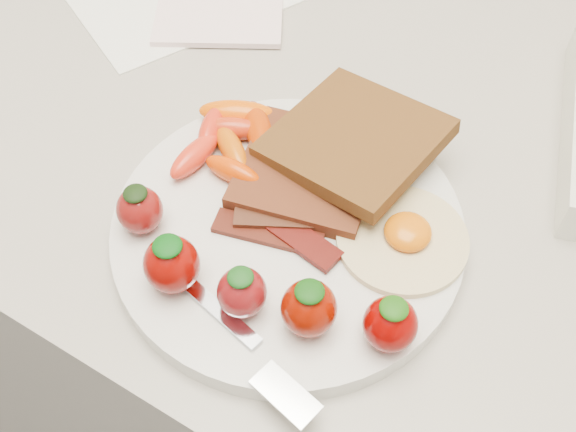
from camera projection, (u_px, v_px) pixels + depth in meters
The scene contains 9 objects.
counter at pixel (346, 359), 0.99m from camera, with size 2.00×0.60×0.90m, color gray.
plate at pixel (288, 231), 0.56m from camera, with size 0.27×0.27×0.02m, color silver.
toast_lower at pixel (308, 171), 0.57m from camera, with size 0.10×0.10×0.01m, color #34150C.
toast_upper at pixel (355, 140), 0.57m from camera, with size 0.12×0.12×0.01m, color black.
fried_egg at pixel (404, 237), 0.53m from camera, with size 0.13×0.13×0.02m.
bacon_strips at pixel (283, 227), 0.54m from camera, with size 0.10×0.07×0.01m.
baby_carrots at pixel (231, 137), 0.59m from camera, with size 0.09×0.11×0.02m.
strawberries at pixel (249, 280), 0.49m from camera, with size 0.24×0.08×0.05m.
fork at pixel (238, 338), 0.49m from camera, with size 0.17×0.07×0.00m.
Camera 1 is at (0.15, 1.29, 1.36)m, focal length 45.00 mm.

